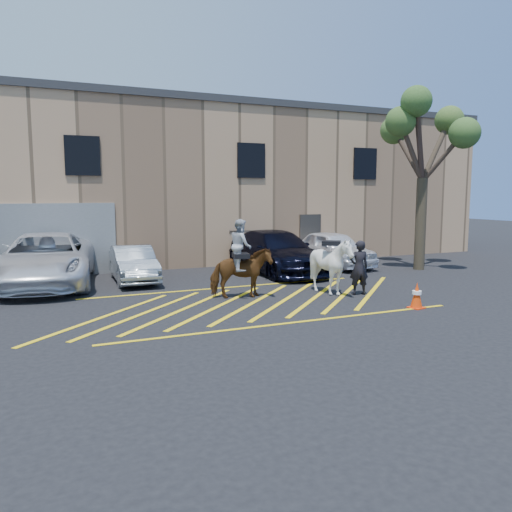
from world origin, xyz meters
name	(u,v)px	position (x,y,z in m)	size (l,w,h in m)	color
ground	(250,301)	(0.00, 0.00, 0.00)	(90.00, 90.00, 0.00)	black
car_white_pickup	(46,260)	(-5.50, 5.02, 0.91)	(3.01, 6.52, 1.81)	silver
car_silver_sedan	(133,264)	(-2.60, 4.68, 0.64)	(1.36, 3.90, 1.29)	#90989D
car_blue_suv	(276,252)	(3.05, 4.50, 0.84)	(2.34, 5.77, 1.67)	black
car_white_suv	(333,249)	(6.08, 5.07, 0.77)	(1.83, 4.54, 1.55)	white
handler	(359,268)	(3.48, -0.55, 0.86)	(0.63, 0.41, 1.72)	black
warehouse	(158,184)	(-0.01, 11.99, 3.65)	(32.42, 10.20, 7.30)	tan
hatching_zone	(254,302)	(0.00, -0.30, 0.01)	(12.60, 5.12, 0.01)	yellow
mounted_bay	(241,266)	(-0.10, 0.45, 0.97)	(1.94, 1.15, 2.41)	#583615
saddled_white	(331,265)	(2.72, -0.13, 0.92)	(2.17, 2.21, 1.83)	silver
traffic_cone	(417,295)	(3.87, -2.76, 0.37)	(0.46, 0.46, 0.73)	#FD350A
tree	(424,131)	(8.90, 2.85, 5.69)	(3.99, 4.37, 7.31)	#453B2A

